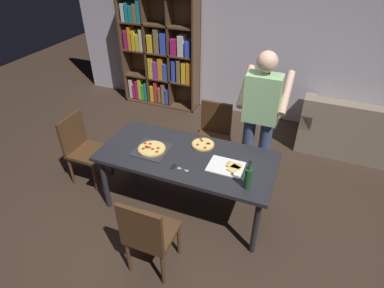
# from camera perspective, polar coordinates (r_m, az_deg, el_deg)

# --- Properties ---
(ground_plane) EXTENTS (12.00, 12.00, 0.00)m
(ground_plane) POSITION_cam_1_polar(r_m,az_deg,el_deg) (3.88, -0.84, -10.99)
(ground_plane) COLOR #38281E
(back_wall) EXTENTS (6.40, 0.10, 2.80)m
(back_wall) POSITION_cam_1_polar(r_m,az_deg,el_deg) (5.39, 10.28, 19.23)
(back_wall) COLOR #BCB7C6
(back_wall) RESTS_ON ground_plane
(dining_table) EXTENTS (1.90, 0.87, 0.75)m
(dining_table) POSITION_cam_1_polar(r_m,az_deg,el_deg) (3.43, -0.93, -2.98)
(dining_table) COLOR #232328
(dining_table) RESTS_ON ground_plane
(chair_near_camera) EXTENTS (0.42, 0.42, 0.90)m
(chair_near_camera) POSITION_cam_1_polar(r_m,az_deg,el_deg) (2.95, -8.03, -15.68)
(chair_near_camera) COLOR #472D19
(chair_near_camera) RESTS_ON ground_plane
(chair_far_side) EXTENTS (0.42, 0.42, 0.90)m
(chair_far_side) POSITION_cam_1_polar(r_m,az_deg,el_deg) (4.24, 3.87, 2.22)
(chair_far_side) COLOR #472D19
(chair_far_side) RESTS_ON ground_plane
(chair_left_end) EXTENTS (0.42, 0.42, 0.90)m
(chair_left_end) POSITION_cam_1_polar(r_m,az_deg,el_deg) (4.19, -19.32, -0.23)
(chair_left_end) COLOR #472D19
(chair_left_end) RESTS_ON ground_plane
(couch) EXTENTS (1.71, 0.87, 0.85)m
(couch) POSITION_cam_1_polar(r_m,az_deg,el_deg) (5.19, 28.12, 1.69)
(couch) COLOR gray
(couch) RESTS_ON ground_plane
(bookshelf) EXTENTS (1.40, 0.35, 1.95)m
(bookshelf) POSITION_cam_1_polar(r_m,az_deg,el_deg) (5.82, -5.96, 15.72)
(bookshelf) COLOR #513823
(bookshelf) RESTS_ON ground_plane
(person_serving_pizza) EXTENTS (0.55, 0.54, 1.75)m
(person_serving_pizza) POSITION_cam_1_polar(r_m,az_deg,el_deg) (3.69, 12.21, 5.01)
(person_serving_pizza) COLOR #38476B
(person_serving_pizza) RESTS_ON ground_plane
(pepperoni_pizza_on_tray) EXTENTS (0.36, 0.36, 0.04)m
(pepperoni_pizza_on_tray) POSITION_cam_1_polar(r_m,az_deg,el_deg) (3.48, -7.29, -0.91)
(pepperoni_pizza_on_tray) COLOR #2D2D33
(pepperoni_pizza_on_tray) RESTS_ON dining_table
(pizza_slices_on_towel) EXTENTS (0.36, 0.28, 0.03)m
(pizza_slices_on_towel) POSITION_cam_1_polar(r_m,az_deg,el_deg) (3.23, 6.67, -4.09)
(pizza_slices_on_towel) COLOR white
(pizza_slices_on_towel) RESTS_ON dining_table
(wine_bottle) EXTENTS (0.07, 0.07, 0.32)m
(wine_bottle) POSITION_cam_1_polar(r_m,az_deg,el_deg) (2.95, 10.09, -6.04)
(wine_bottle) COLOR #194723
(wine_bottle) RESTS_ON dining_table
(kitchen_scissors) EXTENTS (0.20, 0.09, 0.01)m
(kitchen_scissors) POSITION_cam_1_polar(r_m,az_deg,el_deg) (3.21, -2.75, -4.28)
(kitchen_scissors) COLOR silver
(kitchen_scissors) RESTS_ON dining_table
(second_pizza_plain) EXTENTS (0.25, 0.25, 0.03)m
(second_pizza_plain) POSITION_cam_1_polar(r_m,az_deg,el_deg) (3.54, 1.99, -0.05)
(second_pizza_plain) COLOR tan
(second_pizza_plain) RESTS_ON dining_table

